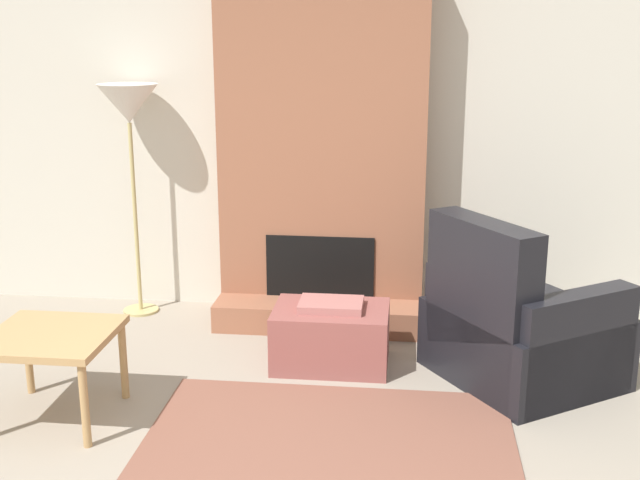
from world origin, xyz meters
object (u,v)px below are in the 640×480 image
object	(u,v)px
armchair	(515,331)
floor_lamp_left	(129,111)
ottoman	(331,335)
side_table	(51,344)

from	to	relation	value
armchair	floor_lamp_left	xyz separation A→B (m)	(-2.67, 0.91, 1.20)
ottoman	floor_lamp_left	bearing A→B (deg)	152.15
armchair	floor_lamp_left	distance (m)	3.06
floor_lamp_left	ottoman	bearing A→B (deg)	-27.85
ottoman	side_table	world-z (taller)	side_table
ottoman	armchair	world-z (taller)	armchair
armchair	floor_lamp_left	world-z (taller)	floor_lamp_left
side_table	ottoman	bearing A→B (deg)	31.91
armchair	side_table	bearing A→B (deg)	73.08
ottoman	armchair	size ratio (longest dim) A/B	0.55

